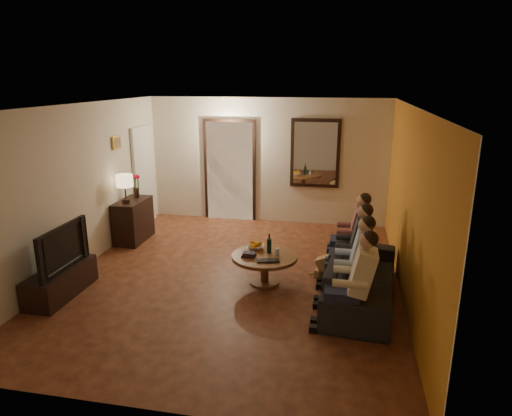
% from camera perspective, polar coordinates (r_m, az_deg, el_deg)
% --- Properties ---
extents(floor, '(5.00, 6.00, 0.01)m').
position_cam_1_polar(floor, '(7.15, -2.86, -8.64)').
color(floor, '#481E13').
rests_on(floor, ground).
extents(ceiling, '(5.00, 6.00, 0.01)m').
position_cam_1_polar(ceiling, '(6.51, -3.18, 12.64)').
color(ceiling, white).
rests_on(ceiling, back_wall).
extents(back_wall, '(5.00, 0.02, 2.60)m').
position_cam_1_polar(back_wall, '(9.59, 1.38, 5.89)').
color(back_wall, beige).
rests_on(back_wall, floor).
extents(front_wall, '(5.00, 0.02, 2.60)m').
position_cam_1_polar(front_wall, '(4.03, -13.57, -9.02)').
color(front_wall, beige).
rests_on(front_wall, floor).
extents(left_wall, '(0.02, 6.00, 2.60)m').
position_cam_1_polar(left_wall, '(7.70, -21.37, 2.30)').
color(left_wall, beige).
rests_on(left_wall, floor).
extents(right_wall, '(0.02, 6.00, 2.60)m').
position_cam_1_polar(right_wall, '(6.58, 18.61, 0.37)').
color(right_wall, beige).
rests_on(right_wall, floor).
extents(orange_accent, '(0.01, 6.00, 2.60)m').
position_cam_1_polar(orange_accent, '(6.58, 18.52, 0.37)').
color(orange_accent, '#C18321').
rests_on(orange_accent, right_wall).
extents(kitchen_doorway, '(1.00, 0.06, 2.10)m').
position_cam_1_polar(kitchen_doorway, '(9.78, -3.29, 4.58)').
color(kitchen_doorway, '#FFE0A5').
rests_on(kitchen_doorway, floor).
extents(door_trim, '(1.12, 0.04, 2.22)m').
position_cam_1_polar(door_trim, '(9.77, -3.30, 4.57)').
color(door_trim, black).
rests_on(door_trim, floor).
extents(fridge_glimpse, '(0.45, 0.03, 1.70)m').
position_cam_1_polar(fridge_glimpse, '(9.76, -1.84, 3.67)').
color(fridge_glimpse, silver).
rests_on(fridge_glimpse, floor).
extents(mirror_frame, '(1.00, 0.05, 1.40)m').
position_cam_1_polar(mirror_frame, '(9.40, 7.41, 6.80)').
color(mirror_frame, black).
rests_on(mirror_frame, back_wall).
extents(mirror_glass, '(0.86, 0.02, 1.26)m').
position_cam_1_polar(mirror_glass, '(9.37, 7.39, 6.77)').
color(mirror_glass, white).
rests_on(mirror_glass, back_wall).
extents(white_door, '(0.06, 0.85, 2.04)m').
position_cam_1_polar(white_door, '(9.71, -13.85, 3.88)').
color(white_door, white).
rests_on(white_door, floor).
extents(framed_art, '(0.03, 0.28, 0.24)m').
position_cam_1_polar(framed_art, '(8.70, -17.03, 7.84)').
color(framed_art, '#B28C33').
rests_on(framed_art, left_wall).
extents(art_canvas, '(0.01, 0.22, 0.18)m').
position_cam_1_polar(art_canvas, '(8.69, -16.94, 7.84)').
color(art_canvas, brown).
rests_on(art_canvas, left_wall).
extents(dresser, '(0.45, 0.88, 0.79)m').
position_cam_1_polar(dresser, '(8.88, -15.09, -1.50)').
color(dresser, black).
rests_on(dresser, floor).
extents(table_lamp, '(0.30, 0.30, 0.54)m').
position_cam_1_polar(table_lamp, '(8.53, -16.05, 2.32)').
color(table_lamp, beige).
rests_on(table_lamp, dresser).
extents(flower_vase, '(0.14, 0.14, 0.44)m').
position_cam_1_polar(flower_vase, '(8.92, -14.76, 2.67)').
color(flower_vase, red).
rests_on(flower_vase, dresser).
extents(tv_stand, '(0.45, 1.20, 0.40)m').
position_cam_1_polar(tv_stand, '(7.09, -23.21, -8.47)').
color(tv_stand, black).
rests_on(tv_stand, floor).
extents(tv, '(1.10, 0.14, 0.64)m').
position_cam_1_polar(tv, '(6.90, -23.68, -4.54)').
color(tv, black).
rests_on(tv, tv_stand).
extents(sofa, '(2.28, 1.08, 0.64)m').
position_cam_1_polar(sofa, '(6.52, 13.06, -8.47)').
color(sofa, black).
rests_on(sofa, floor).
extents(person_a, '(0.60, 0.40, 1.20)m').
position_cam_1_polar(person_a, '(5.59, 12.43, -9.59)').
color(person_a, tan).
rests_on(person_a, sofa).
extents(person_b, '(0.60, 0.40, 1.20)m').
position_cam_1_polar(person_b, '(6.13, 12.35, -7.20)').
color(person_b, tan).
rests_on(person_b, sofa).
extents(person_c, '(0.60, 0.40, 1.20)m').
position_cam_1_polar(person_c, '(6.69, 12.29, -5.21)').
color(person_c, tan).
rests_on(person_c, sofa).
extents(person_d, '(0.60, 0.40, 1.20)m').
position_cam_1_polar(person_d, '(7.26, 12.24, -3.52)').
color(person_d, tan).
rests_on(person_d, sofa).
extents(dog, '(0.59, 0.33, 0.56)m').
position_cam_1_polar(dog, '(7.06, 9.48, -6.72)').
color(dog, '#A5774C').
rests_on(dog, floor).
extents(coffee_table, '(1.19, 1.19, 0.45)m').
position_cam_1_polar(coffee_table, '(6.87, 1.08, -7.64)').
color(coffee_table, brown).
rests_on(coffee_table, floor).
extents(bowl, '(0.26, 0.26, 0.06)m').
position_cam_1_polar(bowl, '(7.00, -0.05, -4.89)').
color(bowl, white).
rests_on(bowl, coffee_table).
extents(oranges, '(0.20, 0.20, 0.08)m').
position_cam_1_polar(oranges, '(6.98, -0.05, -4.37)').
color(oranges, orange).
rests_on(oranges, bowl).
extents(wine_bottle, '(0.07, 0.07, 0.31)m').
position_cam_1_polar(wine_bottle, '(6.81, 1.66, -4.41)').
color(wine_bottle, black).
rests_on(wine_bottle, coffee_table).
extents(wine_glass, '(0.06, 0.06, 0.10)m').
position_cam_1_polar(wine_glass, '(6.78, 2.67, -5.46)').
color(wine_glass, silver).
rests_on(wine_glass, coffee_table).
extents(book_stack, '(0.20, 0.15, 0.07)m').
position_cam_1_polar(book_stack, '(6.72, -0.92, -5.80)').
color(book_stack, black).
rests_on(book_stack, coffee_table).
extents(laptop, '(0.37, 0.29, 0.03)m').
position_cam_1_polar(laptop, '(6.50, 1.53, -6.75)').
color(laptop, black).
rests_on(laptop, coffee_table).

